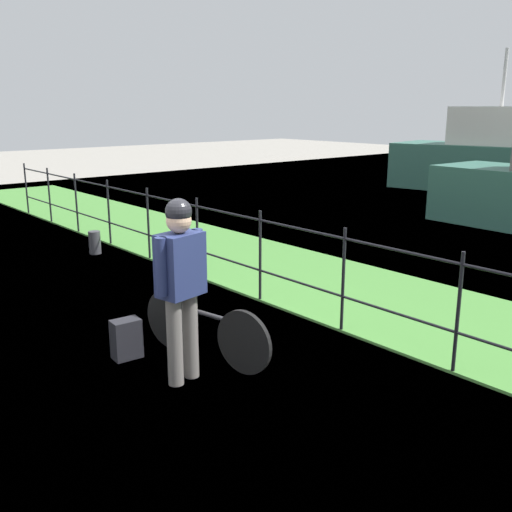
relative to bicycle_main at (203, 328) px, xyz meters
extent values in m
plane|color=gray|center=(-0.29, -0.72, -0.33)|extent=(60.00, 60.00, 0.00)
cube|color=#478438|center=(-0.29, 2.77, -0.32)|extent=(27.00, 2.40, 0.03)
cylinder|color=black|center=(-9.29, 1.59, 0.26)|extent=(0.04, 0.04, 1.18)
cylinder|color=black|center=(-7.90, 1.59, 0.26)|extent=(0.04, 0.04, 1.18)
cylinder|color=black|center=(-6.52, 1.59, 0.26)|extent=(0.04, 0.04, 1.18)
cylinder|color=black|center=(-5.13, 1.59, 0.26)|extent=(0.04, 0.04, 1.18)
cylinder|color=black|center=(-3.75, 1.59, 0.26)|extent=(0.04, 0.04, 1.18)
cylinder|color=black|center=(-2.36, 1.59, 0.26)|extent=(0.04, 0.04, 1.18)
cylinder|color=black|center=(-0.98, 1.59, 0.26)|extent=(0.04, 0.04, 1.18)
cylinder|color=black|center=(0.41, 1.59, 0.26)|extent=(0.04, 0.04, 1.18)
cylinder|color=black|center=(1.79, 1.59, 0.26)|extent=(0.04, 0.04, 1.18)
cylinder|color=black|center=(-0.29, 1.59, 0.08)|extent=(18.00, 0.03, 0.03)
cylinder|color=black|center=(-0.29, 1.59, 0.73)|extent=(18.00, 0.03, 0.03)
cylinder|color=black|center=(0.50, 0.10, -0.02)|extent=(0.62, 0.17, 0.62)
cylinder|color=black|center=(-0.47, -0.09, -0.02)|extent=(0.62, 0.17, 0.62)
cylinder|color=#2D2D33|center=(0.02, 0.00, 0.15)|extent=(0.77, 0.20, 0.04)
cube|color=black|center=(-0.35, -0.07, 0.19)|extent=(0.21, 0.13, 0.06)
cube|color=slate|center=(-0.35, -0.07, 0.28)|extent=(0.38, 0.23, 0.02)
cube|color=olive|center=(-0.35, -0.07, 0.42)|extent=(0.42, 0.32, 0.25)
ellipsoid|color=tan|center=(-0.35, -0.07, 0.61)|extent=(0.30, 0.19, 0.13)
sphere|color=tan|center=(-0.23, -0.05, 0.67)|extent=(0.11, 0.11, 0.11)
cylinder|color=slate|center=(0.24, -0.31, 0.08)|extent=(0.14, 0.14, 0.82)
cylinder|color=slate|center=(0.28, -0.51, 0.08)|extent=(0.14, 0.14, 0.82)
cube|color=navy|center=(0.26, -0.41, 0.77)|extent=(0.33, 0.44, 0.56)
cylinder|color=navy|center=(0.21, -0.19, 0.80)|extent=(0.10, 0.10, 0.50)
cylinder|color=navy|center=(0.30, -0.62, 0.80)|extent=(0.10, 0.10, 0.50)
sphere|color=tan|center=(0.26, -0.41, 1.16)|extent=(0.22, 0.22, 0.22)
sphere|color=black|center=(0.26, -0.41, 1.24)|extent=(0.23, 0.23, 0.23)
cube|color=black|center=(-0.52, -0.57, -0.13)|extent=(0.20, 0.29, 0.40)
cylinder|color=#38383D|center=(-4.71, 1.09, -0.14)|extent=(0.20, 0.20, 0.39)
cube|color=#336656|center=(-4.12, 13.51, 0.35)|extent=(6.13, 3.21, 1.36)
cube|color=silver|center=(-4.12, 13.51, 1.58)|extent=(2.80, 1.98, 1.09)
cylinder|color=#B2B2B2|center=(-4.12, 13.51, 2.92)|extent=(0.10, 0.10, 1.60)
camera|label=1|loc=(4.40, -3.07, 2.10)|focal=40.70mm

